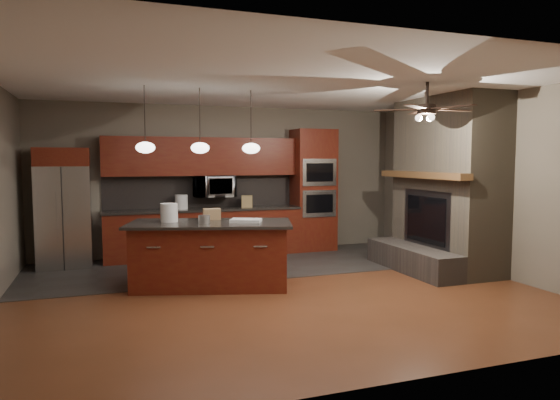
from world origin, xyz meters
name	(u,v)px	position (x,y,z in m)	size (l,w,h in m)	color
ground	(276,291)	(0.00, 0.00, 0.00)	(7.00, 7.00, 0.00)	brown
ceiling	(276,84)	(0.00, 0.00, 2.80)	(7.00, 6.00, 0.02)	white
back_wall	(225,180)	(0.00, 3.00, 1.40)	(7.00, 0.02, 2.80)	slate
right_wall	(485,185)	(3.50, 0.00, 1.40)	(0.02, 6.00, 2.80)	slate
slate_tile_patch	(242,264)	(0.00, 1.80, 0.01)	(7.00, 2.40, 0.01)	#2E2C2A
fireplace_column	(444,190)	(3.04, 0.40, 1.30)	(1.30, 2.10, 2.80)	brown
back_cabinetry	(204,209)	(-0.48, 2.74, 0.89)	(3.59, 0.64, 2.20)	#5F2311
oven_tower	(313,190)	(1.70, 2.69, 1.19)	(0.80, 0.63, 2.38)	#5F2311
microwave	(214,186)	(-0.27, 2.75, 1.30)	(0.73, 0.41, 0.50)	silver
refrigerator	(64,208)	(-2.84, 2.62, 0.99)	(0.84, 0.75, 1.99)	silver
kitchen_island	(211,254)	(-0.81, 0.51, 0.46)	(2.45, 1.63, 0.92)	#5F2311
white_bucket	(169,213)	(-1.34, 0.75, 1.05)	(0.24, 0.24, 0.26)	silver
paint_can	(204,219)	(-0.90, 0.45, 0.97)	(0.16, 0.16, 0.11)	#B2B2B7
paint_tray	(246,220)	(-0.32, 0.38, 0.94)	(0.42, 0.30, 0.04)	silver
cardboard_box	(212,214)	(-0.72, 0.83, 1.00)	(0.25, 0.18, 0.16)	#91704B
counter_bucket	(181,202)	(-0.89, 2.70, 1.03)	(0.23, 0.23, 0.26)	white
counter_box	(247,201)	(0.33, 2.65, 1.01)	(0.20, 0.16, 0.22)	tan
pendant_left	(145,147)	(-1.65, 0.70, 1.96)	(0.26, 0.26, 0.92)	black
pendant_center	(200,148)	(-0.90, 0.70, 1.96)	(0.26, 0.26, 0.92)	black
pendant_right	(251,148)	(-0.15, 0.70, 1.96)	(0.26, 0.26, 0.92)	black
ceiling_fan	(427,109)	(1.80, -0.80, 2.46)	(1.27, 1.33, 0.41)	black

